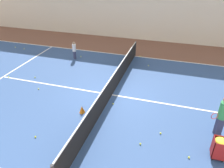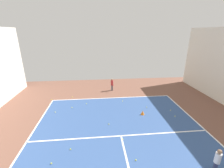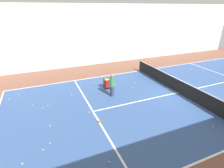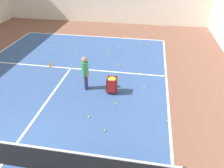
{
  "view_description": "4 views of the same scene",
  "coord_description": "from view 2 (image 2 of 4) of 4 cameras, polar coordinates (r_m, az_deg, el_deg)",
  "views": [
    {
      "loc": [
        8.97,
        2.8,
        5.93
      ],
      "look_at": [
        0.0,
        0.0,
        0.64
      ],
      "focal_mm": 35.0,
      "sensor_mm": 36.0,
      "label": 1
    },
    {
      "loc": [
        1.28,
        0.66,
        5.93
      ],
      "look_at": [
        -0.19,
        -14.16,
        0.72
      ],
      "focal_mm": 24.0,
      "sensor_mm": 36.0,
      "label": 2
    },
    {
      "loc": [
        -8.97,
        9.23,
        5.93
      ],
      "look_at": [
        1.48,
        4.8,
        0.94
      ],
      "focal_mm": 28.0,
      "sensor_mm": 36.0,
      "label": 3
    },
    {
      "loc": [
        4.3,
        -3.94,
        5.93
      ],
      "look_at": [
        2.8,
        4.67,
        0.48
      ],
      "focal_mm": 35.0,
      "sensor_mm": 36.0,
      "label": 4
    }
  ],
  "objects": [
    {
      "name": "tennis_ball_2",
      "position": [
        10.46,
        -1.2,
        -15.0
      ],
      "size": [
        0.07,
        0.07,
        0.07
      ],
      "primitive_type": "sphere",
      "color": "yellow",
      "rests_on": "ground"
    },
    {
      "name": "tennis_ball_8",
      "position": [
        12.94,
        21.42,
        -9.27
      ],
      "size": [
        0.07,
        0.07,
        0.07
      ],
      "primitive_type": "sphere",
      "color": "yellow",
      "rests_on": "ground"
    },
    {
      "name": "tennis_ball_5",
      "position": [
        12.59,
        -20.84,
        -10.01
      ],
      "size": [
        0.07,
        0.07,
        0.07
      ],
      "primitive_type": "sphere",
      "color": "yellow",
      "rests_on": "ground"
    },
    {
      "name": "tennis_ball_3",
      "position": [
        8.94,
        -15.54,
        -22.8
      ],
      "size": [
        0.07,
        0.07,
        0.07
      ],
      "primitive_type": "sphere",
      "color": "yellow",
      "rests_on": "ground"
    },
    {
      "name": "tennis_ball_36",
      "position": [
        13.23,
        -9.67,
        -7.47
      ],
      "size": [
        0.07,
        0.07,
        0.07
      ],
      "primitive_type": "sphere",
      "color": "yellow",
      "rests_on": "ground"
    },
    {
      "name": "tennis_ball_25",
      "position": [
        12.85,
        13.08,
        -8.56
      ],
      "size": [
        0.07,
        0.07,
        0.07
      ],
      "primitive_type": "sphere",
      "color": "yellow",
      "rests_on": "ground"
    },
    {
      "name": "tennis_ball_27",
      "position": [
        12.22,
        22.86,
        -11.22
      ],
      "size": [
        0.07,
        0.07,
        0.07
      ],
      "primitive_type": "sphere",
      "color": "yellow",
      "rests_on": "ground"
    },
    {
      "name": "child_midcourt",
      "position": [
        8.55,
        35.2,
        -22.48
      ],
      "size": [
        0.34,
        0.34,
        1.24
      ],
      "rotation": [
        0.0,
        0.0,
        1.04
      ],
      "color": "#2D3351",
      "rests_on": "ground"
    },
    {
      "name": "training_cone_1",
      "position": [
        11.72,
        11.6,
        -10.64
      ],
      "size": [
        0.27,
        0.27,
        0.32
      ],
      "primitive_type": "cone",
      "color": "orange",
      "rests_on": "ground"
    },
    {
      "name": "tennis_ball_14",
      "position": [
        8.24,
        9.06,
        -26.68
      ],
      "size": [
        0.07,
        0.07,
        0.07
      ],
      "primitive_type": "sphere",
      "color": "yellow",
      "rests_on": "ground"
    },
    {
      "name": "tennis_ball_29",
      "position": [
        14.84,
        -14.83,
        -4.8
      ],
      "size": [
        0.07,
        0.07,
        0.07
      ],
      "primitive_type": "sphere",
      "color": "yellow",
      "rests_on": "ground"
    },
    {
      "name": "line_baseline_near",
      "position": [
        14.23,
        0.01,
        -5.32
      ],
      "size": [
        10.88,
        0.1,
        0.0
      ],
      "primitive_type": "cube",
      "color": "white",
      "rests_on": "ground"
    },
    {
      "name": "tennis_ball_7",
      "position": [
        13.55,
        4.08,
        -6.54
      ],
      "size": [
        0.07,
        0.07,
        0.07
      ],
      "primitive_type": "sphere",
      "color": "yellow",
      "rests_on": "ground"
    },
    {
      "name": "tennis_ball_19",
      "position": [
        12.9,
        -15.01,
        -8.63
      ],
      "size": [
        0.07,
        0.07,
        0.07
      ],
      "primitive_type": "sphere",
      "color": "yellow",
      "rests_on": "ground"
    },
    {
      "name": "tennis_ball_17",
      "position": [
        8.52,
        -22.13,
        -26.2
      ],
      "size": [
        0.07,
        0.07,
        0.07
      ],
      "primitive_type": "sphere",
      "color": "yellow",
      "rests_on": "ground"
    },
    {
      "name": "player_near_baseline",
      "position": [
        15.76,
        0.01,
        0.09
      ],
      "size": [
        0.29,
        0.59,
        1.31
      ],
      "rotation": [
        0.0,
        0.0,
        1.69
      ],
      "color": "#4C4C56",
      "rests_on": "ground"
    },
    {
      "name": "line_service_near",
      "position": [
        9.55,
        3.46,
        -19.1
      ],
      "size": [
        10.88,
        0.1,
        0.0
      ],
      "primitive_type": "cube",
      "color": "white",
      "rests_on": "ground"
    },
    {
      "name": "tennis_ball_9",
      "position": [
        14.93,
        -22.02,
        -5.46
      ],
      "size": [
        0.07,
        0.07,
        0.07
      ],
      "primitive_type": "sphere",
      "color": "yellow",
      "rests_on": "ground"
    },
    {
      "name": "tennis_ball_0",
      "position": [
        9.26,
        4.06,
        -20.3
      ],
      "size": [
        0.07,
        0.07,
        0.07
      ],
      "primitive_type": "sphere",
      "color": "yellow",
      "rests_on": "ground"
    }
  ]
}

